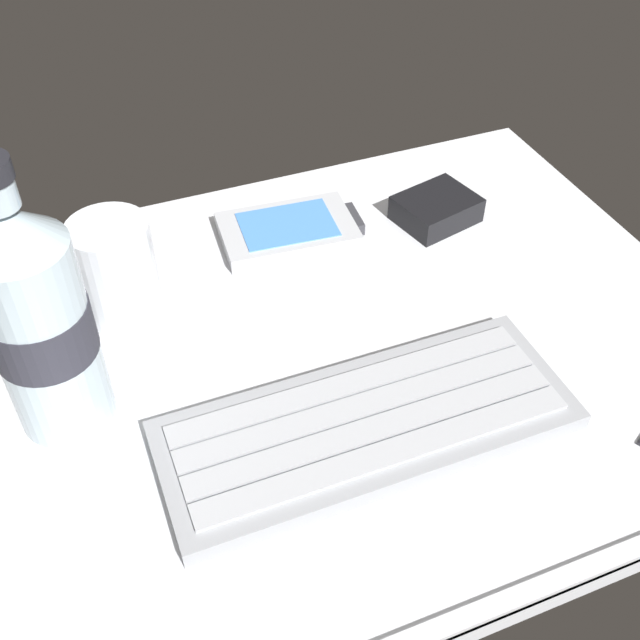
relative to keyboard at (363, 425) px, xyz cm
name	(u,v)px	position (x,y,z in cm)	size (l,w,h in cm)	color
ground_plane	(321,359)	(0.31, 8.64, -1.79)	(64.00, 48.00, 2.80)	silver
keyboard	(363,425)	(0.00, 0.00, 0.00)	(29.02, 11.06, 1.70)	#93969B
handheld_device	(289,231)	(3.01, 23.17, -0.08)	(13.23, 8.57, 1.50)	#B7BABF
juice_cup	(117,273)	(-12.93, 18.88, 3.10)	(6.40, 6.40, 8.50)	silver
water_bottle	(38,321)	(-18.79, 9.54, 8.20)	(6.73, 6.73, 20.80)	silver
charger_block	(436,209)	(16.66, 20.63, 0.39)	(7.00, 5.60, 2.40)	black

